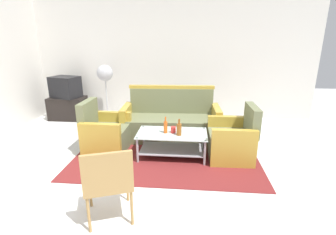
% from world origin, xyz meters
% --- Properties ---
extents(ground_plane, '(14.00, 14.00, 0.00)m').
position_xyz_m(ground_plane, '(0.00, 0.00, 0.00)').
color(ground_plane, white).
extents(wall_back, '(6.52, 0.12, 2.80)m').
position_xyz_m(wall_back, '(0.00, 3.06, 1.40)').
color(wall_back, silver).
rests_on(wall_back, ground).
extents(rug, '(2.92, 2.15, 0.01)m').
position_xyz_m(rug, '(0.08, 0.89, 0.01)').
color(rug, maroon).
rests_on(rug, ground).
extents(couch, '(1.83, 0.81, 0.96)m').
position_xyz_m(couch, '(0.09, 1.57, 0.32)').
color(couch, '#6B704C').
rests_on(couch, rug).
extents(armchair_left, '(0.71, 0.77, 0.85)m').
position_xyz_m(armchair_left, '(-0.97, 0.90, 0.29)').
color(armchair_left, '#6B704C').
rests_on(armchair_left, rug).
extents(armchair_right, '(0.71, 0.77, 0.85)m').
position_xyz_m(armchair_right, '(1.13, 0.82, 0.29)').
color(armchair_right, '#6B704C').
rests_on(armchair_right, rug).
extents(coffee_table, '(1.10, 0.60, 0.40)m').
position_xyz_m(coffee_table, '(0.18, 0.76, 0.27)').
color(coffee_table, silver).
rests_on(coffee_table, rug).
extents(bottle_orange, '(0.06, 0.06, 0.27)m').
position_xyz_m(bottle_orange, '(0.07, 0.75, 0.51)').
color(bottle_orange, '#D85919').
rests_on(bottle_orange, coffee_table).
extents(bottle_brown, '(0.08, 0.08, 0.26)m').
position_xyz_m(bottle_brown, '(0.29, 0.67, 0.51)').
color(bottle_brown, brown).
rests_on(bottle_brown, coffee_table).
extents(cup, '(0.08, 0.08, 0.10)m').
position_xyz_m(cup, '(0.19, 0.76, 0.46)').
color(cup, red).
rests_on(cup, coffee_table).
extents(tv_stand, '(0.80, 0.50, 0.52)m').
position_xyz_m(tv_stand, '(-2.42, 2.55, 0.26)').
color(tv_stand, black).
rests_on(tv_stand, ground).
extents(television, '(0.70, 0.59, 0.48)m').
position_xyz_m(television, '(-2.42, 2.55, 0.76)').
color(television, black).
rests_on(television, tv_stand).
extents(pedestal_fan, '(0.36, 0.36, 1.27)m').
position_xyz_m(pedestal_fan, '(-1.48, 2.60, 1.01)').
color(pedestal_fan, '#2D2D33').
rests_on(pedestal_fan, ground).
extents(wicker_chair, '(0.62, 0.62, 0.84)m').
position_xyz_m(wicker_chair, '(-0.35, -0.81, 0.49)').
color(wicker_chair, '#AD844C').
rests_on(wicker_chair, ground).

